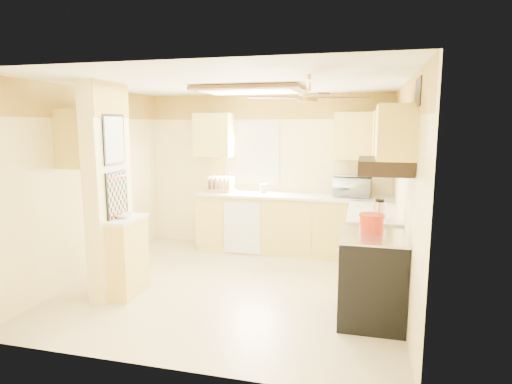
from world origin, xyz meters
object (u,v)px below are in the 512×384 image
(stove, at_px, (372,278))
(bowl, at_px, (123,215))
(dutch_oven, at_px, (372,222))
(kettle, at_px, (379,210))
(microwave, at_px, (352,187))

(stove, xyz_separation_m, bowl, (-2.85, 0.01, 0.50))
(stove, xyz_separation_m, dutch_oven, (-0.02, 0.18, 0.55))
(stove, height_order, kettle, kettle)
(bowl, distance_m, kettle, 2.99)
(stove, height_order, microwave, microwave)
(dutch_oven, height_order, kettle, kettle)
(stove, relative_size, dutch_oven, 3.41)
(microwave, bearing_deg, dutch_oven, 101.96)
(stove, xyz_separation_m, kettle, (0.07, 0.67, 0.59))
(microwave, bearing_deg, kettle, 107.73)
(bowl, bearing_deg, dutch_oven, 3.42)
(microwave, height_order, bowl, microwave)
(stove, height_order, dutch_oven, dutch_oven)
(microwave, bearing_deg, stove, 102.01)
(microwave, xyz_separation_m, kettle, (0.35, -1.50, -0.04))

